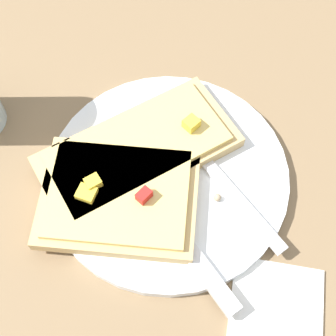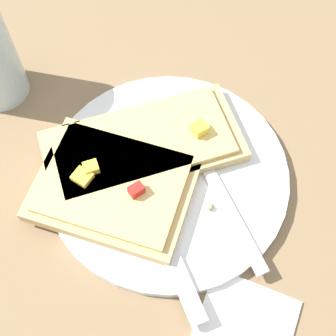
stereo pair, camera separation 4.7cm
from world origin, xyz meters
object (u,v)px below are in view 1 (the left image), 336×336
Objects in this scene: fork at (208,165)px; pizza_slice_corner at (119,196)px; plate at (168,175)px; pizza_slice_main at (138,150)px; knife at (179,237)px.

pizza_slice_corner is at bearing 77.59° from fork.
plate is 0.04m from pizza_slice_main.
pizza_slice_main and pizza_slice_corner have the same top height.
plate is 0.07m from knife.
fork is 0.99× the size of pizza_slice_corner.
pizza_slice_corner reaches higher than knife.
plate is 1.54× the size of pizza_slice_corner.
pizza_slice_main is (0.08, 0.06, 0.01)m from knife.
fork is (0.01, -0.04, 0.01)m from plate.
knife is (-0.08, 0.02, -0.00)m from fork.
fork is at bearing -69.43° from plate.
fork is 0.07m from pizza_slice_main.
plate is at bearing -26.13° from knife.
plate is at bearing 38.49° from pizza_slice_corner.
pizza_slice_main is at bearing 43.70° from fork.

